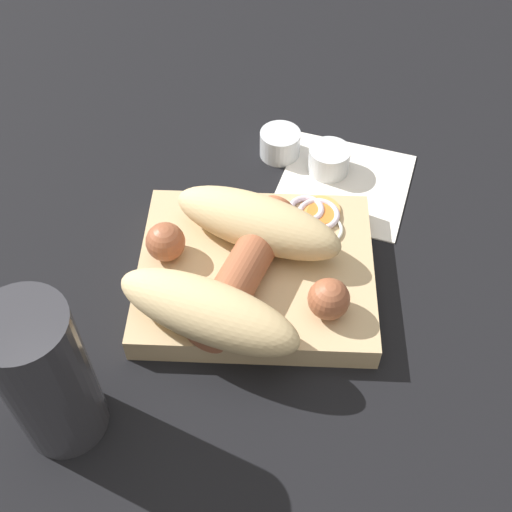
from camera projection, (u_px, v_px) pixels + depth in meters
ground_plane at (256, 281)px, 0.58m from camera, size 3.00×3.00×0.00m
food_tray at (256, 272)px, 0.57m from camera, size 0.21×0.17×0.03m
bread_roll at (235, 264)px, 0.53m from camera, size 0.20×0.20×0.05m
sausage at (244, 269)px, 0.54m from camera, size 0.17×0.15×0.03m
pickled_veggies at (317, 215)px, 0.60m from camera, size 0.06×0.07×0.01m
napkin at (344, 183)px, 0.66m from camera, size 0.16×0.16×0.00m
condiment_cup_near at (329, 162)px, 0.66m from camera, size 0.04×0.04×0.03m
condiment_cup_far at (280, 145)px, 0.68m from camera, size 0.04×0.04×0.03m
drink_glass at (46, 377)px, 0.44m from camera, size 0.06×0.06×0.14m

